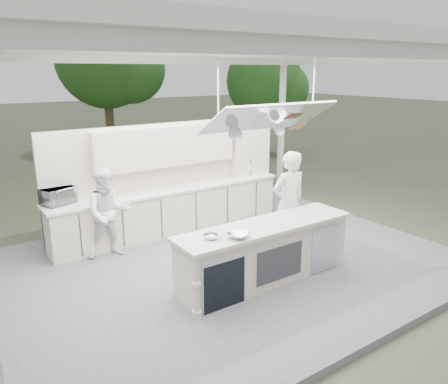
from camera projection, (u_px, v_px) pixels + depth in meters
ground at (223, 269)px, 7.77m from camera, size 90.00×90.00×0.00m
stage_deck at (223, 266)px, 7.76m from camera, size 8.00×6.00×0.12m
tent at (224, 50)px, 6.76m from camera, size 8.20×6.20×3.86m
demo_island at (264, 253)px, 6.99m from camera, size 3.10×0.79×0.95m
back_counter at (172, 210)px, 9.12m from camera, size 5.08×0.72×0.95m
back_wall_unit at (184, 160)px, 9.26m from camera, size 5.05×0.48×2.25m
tree_cluster at (53, 74)px, 14.53m from camera, size 19.55×9.40×5.85m
head_chef at (288, 203)px, 7.94m from camera, size 0.74×0.52×1.92m
sous_chef at (108, 213)px, 7.81m from camera, size 0.91×0.77×1.65m
toaster_oven at (58, 196)px, 7.88m from camera, size 0.65×0.55×0.31m
bowl_large at (238, 235)px, 6.33m from camera, size 0.42×0.42×0.08m
bowl_small at (211, 237)px, 6.28m from camera, size 0.28×0.28×0.07m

